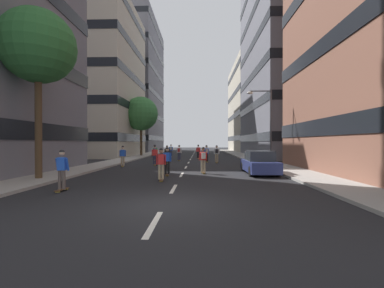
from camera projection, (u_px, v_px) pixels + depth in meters
ground_plane at (191, 159)px, 32.44m from camera, size 142.76×142.76×0.00m
sidewalk_left at (136, 157)px, 35.65m from camera, size 2.61×65.43×0.14m
sidewalk_right at (247, 157)px, 35.17m from camera, size 2.61×65.43×0.14m
lane_markings at (191, 158)px, 34.15m from camera, size 0.16×57.20×0.01m
building_left_mid at (76, 81)px, 39.88m from camera, size 18.11×16.22×22.85m
building_left_far at (119, 87)px, 61.40m from camera, size 18.11×21.19×30.07m
building_right_mid at (312, 33)px, 38.71m from camera, size 18.11×21.09×36.62m
building_right_far at (272, 108)px, 60.31m from camera, size 18.11×22.01×20.00m
parked_car_near at (259, 163)px, 17.18m from camera, size 1.82×4.40×1.52m
street_tree_near at (38, 47)px, 14.08m from camera, size 3.96×3.96×9.14m
street_tree_mid at (141, 114)px, 38.62m from camera, size 5.01×5.01×8.70m
streetlamp_right at (267, 119)px, 22.59m from camera, size 2.13×0.30×6.50m
skater_0 at (62, 168)px, 11.04m from camera, size 0.53×0.90×1.78m
skater_1 at (167, 160)px, 16.25m from camera, size 0.55×0.92×1.78m
skater_2 at (203, 158)px, 17.31m from camera, size 0.56×0.92×1.78m
skater_3 at (161, 163)px, 13.97m from camera, size 0.56×0.92×1.78m
skater_4 at (179, 152)px, 29.38m from camera, size 0.55×0.91×1.78m
skater_5 at (167, 153)px, 25.58m from camera, size 0.53×0.90×1.78m
skater_6 at (198, 151)px, 32.85m from camera, size 0.55×0.92×1.78m
skater_7 at (155, 152)px, 30.01m from camera, size 0.56×0.92×1.78m
skater_8 at (123, 155)px, 22.16m from camera, size 0.56×0.92×1.78m
skater_9 at (207, 152)px, 27.28m from camera, size 0.56×0.92×1.78m
skater_10 at (217, 153)px, 26.26m from camera, size 0.54×0.91×1.78m
skater_11 at (154, 151)px, 31.68m from camera, size 0.53×0.90×1.78m
skater_12 at (171, 150)px, 37.41m from camera, size 0.56×0.92×1.78m
skater_13 at (155, 154)px, 23.38m from camera, size 0.57×0.92×1.78m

